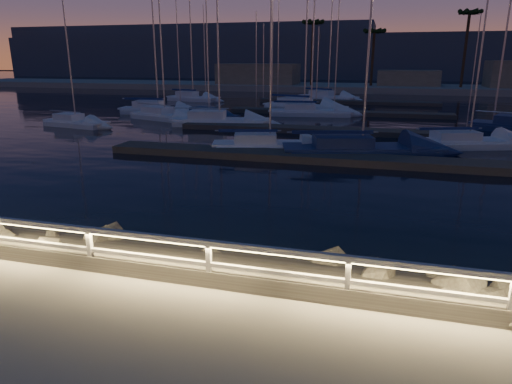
% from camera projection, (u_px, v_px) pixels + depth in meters
% --- Properties ---
extents(ground, '(400.00, 400.00, 0.00)m').
position_uv_depth(ground, '(169.00, 279.00, 10.40)').
color(ground, gray).
rests_on(ground, ground).
extents(harbor_water, '(400.00, 440.00, 0.60)m').
position_uv_depth(harbor_water, '(329.00, 128.00, 39.53)').
color(harbor_water, black).
rests_on(harbor_water, ground).
extents(guard_rail, '(44.11, 0.12, 1.06)m').
position_uv_depth(guard_rail, '(164.00, 247.00, 10.19)').
color(guard_rail, silver).
rests_on(guard_rail, ground).
extents(riprap, '(33.74, 2.79, 1.44)m').
position_uv_depth(riprap, '(115.00, 253.00, 12.22)').
color(riprap, slate).
rests_on(riprap, ground).
extents(floating_docks, '(22.00, 36.00, 0.40)m').
position_uv_depth(floating_docks, '(331.00, 120.00, 40.55)').
color(floating_docks, '#544B45').
rests_on(floating_docks, ground).
extents(far_shore, '(160.00, 14.00, 5.20)m').
position_uv_depth(far_shore, '(358.00, 86.00, 78.80)').
color(far_shore, gray).
rests_on(far_shore, ground).
extents(palm_left, '(3.00, 3.00, 11.20)m').
position_uv_depth(palm_left, '(313.00, 25.00, 76.15)').
color(palm_left, '#483421').
rests_on(palm_left, ground).
extents(palm_center, '(3.00, 3.00, 9.70)m').
position_uv_depth(palm_center, '(374.00, 33.00, 74.89)').
color(palm_center, '#483421').
rests_on(palm_center, ground).
extents(palm_right, '(3.00, 3.00, 12.20)m').
position_uv_depth(palm_right, '(469.00, 16.00, 69.74)').
color(palm_right, '#483421').
rests_on(palm_right, ground).
extents(distant_hills, '(230.00, 37.50, 18.00)m').
position_uv_depth(distant_hills, '(297.00, 59.00, 138.33)').
color(distant_hills, '#3B475B').
rests_on(distant_hills, ground).
extents(sailboat_a, '(6.32, 2.91, 10.45)m').
position_uv_depth(sailboat_a, '(74.00, 122.00, 37.70)').
color(sailboat_a, white).
rests_on(sailboat_a, ground).
extents(sailboat_b, '(7.19, 3.79, 11.81)m').
position_uv_depth(sailboat_b, '(267.00, 144.00, 27.76)').
color(sailboat_b, white).
rests_on(sailboat_b, ground).
extents(sailboat_c, '(7.59, 4.39, 12.45)m').
position_uv_depth(sailboat_c, '(466.00, 141.00, 28.82)').
color(sailboat_c, white).
rests_on(sailboat_c, ground).
extents(sailboat_d, '(9.39, 4.99, 15.30)m').
position_uv_depth(sailboat_d, '(358.00, 148.00, 26.35)').
color(sailboat_d, navy).
rests_on(sailboat_d, ground).
extents(sailboat_e, '(6.29, 3.72, 10.43)m').
position_uv_depth(sailboat_e, '(208.00, 115.00, 42.36)').
color(sailboat_e, navy).
rests_on(sailboat_e, ground).
extents(sailboat_f, '(8.42, 3.74, 13.89)m').
position_uv_depth(sailboat_f, '(217.00, 120.00, 38.18)').
color(sailboat_f, white).
rests_on(sailboat_f, ground).
extents(sailboat_g, '(8.44, 3.51, 13.91)m').
position_uv_depth(sailboat_g, '(309.00, 111.00, 44.84)').
color(sailboat_g, white).
rests_on(sailboat_g, ground).
extents(sailboat_i, '(8.06, 3.26, 13.43)m').
position_uv_depth(sailboat_i, '(156.00, 109.00, 46.37)').
color(sailboat_i, white).
rests_on(sailboat_i, ground).
extents(sailboat_j, '(7.70, 4.48, 12.69)m').
position_uv_depth(sailboat_j, '(164.00, 115.00, 41.90)').
color(sailboat_j, white).
rests_on(sailboat_j, ground).
extents(sailboat_k, '(9.56, 5.57, 15.69)m').
position_uv_depth(sailboat_k, '(302.00, 106.00, 49.48)').
color(sailboat_k, white).
rests_on(sailboat_k, ground).
extents(sailboat_m, '(7.61, 3.51, 12.59)m').
position_uv_depth(sailboat_m, '(192.00, 97.00, 60.37)').
color(sailboat_m, white).
rests_on(sailboat_m, ground).
extents(sailboat_n, '(8.42, 5.14, 13.92)m').
position_uv_depth(sailboat_n, '(327.00, 97.00, 61.62)').
color(sailboat_n, white).
rests_on(sailboat_n, ground).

